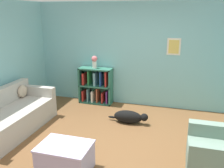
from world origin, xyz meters
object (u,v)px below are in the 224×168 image
object	(u,v)px
couch	(10,117)
vase	(94,61)
coffee_table	(65,157)
dog	(129,117)
bookshelf	(96,86)

from	to	relation	value
couch	vase	world-z (taller)	vase
coffee_table	vase	xyz separation A→B (m)	(-0.59, 2.93, 0.89)
coffee_table	vase	size ratio (longest dim) A/B	2.46
couch	vase	distance (m)	2.45
coffee_table	dog	xyz separation A→B (m)	(0.56, 1.94, -0.09)
bookshelf	vase	xyz separation A→B (m)	(-0.02, -0.02, 0.67)
bookshelf	coffee_table	size ratio (longest dim) A/B	1.22
coffee_table	couch	bearing A→B (deg)	151.94
bookshelf	dog	world-z (taller)	bookshelf
couch	coffee_table	xyz separation A→B (m)	(1.66, -0.89, -0.08)
couch	vase	xyz separation A→B (m)	(1.07, 2.04, 0.81)
dog	couch	bearing A→B (deg)	-154.63
dog	bookshelf	bearing A→B (deg)	138.32
couch	bookshelf	xyz separation A→B (m)	(1.09, 2.06, 0.15)
vase	couch	bearing A→B (deg)	-117.62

